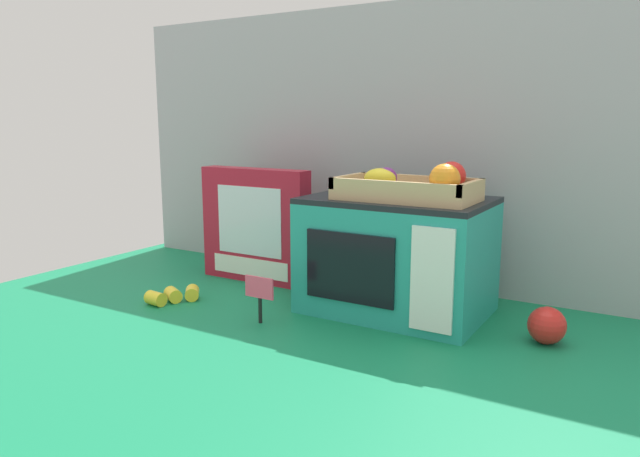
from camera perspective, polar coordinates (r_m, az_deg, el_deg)
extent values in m
plane|color=#147A4C|center=(1.41, 2.94, -6.91)|extent=(1.70, 1.70, 0.00)
cube|color=#A0A3A8|center=(1.53, 6.81, 7.88)|extent=(1.61, 0.03, 0.70)
cube|color=teal|center=(1.31, 7.43, -2.81)|extent=(0.39, 0.26, 0.24)
cube|color=black|center=(1.28, 7.57, 2.72)|extent=(0.39, 0.26, 0.01)
cube|color=black|center=(1.21, 2.85, -3.84)|extent=(0.20, 0.01, 0.15)
cube|color=white|center=(1.14, 10.77, -4.92)|extent=(0.08, 0.01, 0.20)
cube|color=tan|center=(1.25, 8.33, 3.25)|extent=(0.29, 0.15, 0.02)
cube|color=tan|center=(1.18, 7.02, 4.00)|extent=(0.29, 0.01, 0.02)
cube|color=tan|center=(1.31, 9.56, 4.58)|extent=(0.29, 0.01, 0.02)
cube|color=tan|center=(1.30, 2.76, 4.68)|extent=(0.01, 0.15, 0.02)
cube|color=tan|center=(1.20, 14.43, 3.85)|extent=(0.01, 0.15, 0.02)
sphere|color=orange|center=(1.17, 11.97, 4.70)|extent=(0.06, 0.06, 0.06)
sphere|color=#72287F|center=(1.25, 6.43, 4.86)|extent=(0.05, 0.05, 0.05)
sphere|color=red|center=(1.24, 12.58, 4.99)|extent=(0.06, 0.06, 0.06)
ellipsoid|color=yellow|center=(1.24, 5.81, 4.82)|extent=(0.07, 0.05, 0.04)
cube|color=#B2192D|center=(1.55, -6.27, 0.32)|extent=(0.31, 0.05, 0.30)
cube|color=silver|center=(1.52, -6.92, 0.70)|extent=(0.20, 0.00, 0.18)
cube|color=white|center=(1.55, -6.82, -3.73)|extent=(0.24, 0.00, 0.05)
cylinder|color=black|center=(1.25, -5.80, -7.86)|extent=(0.01, 0.01, 0.06)
cube|color=#F44C6B|center=(1.23, -5.90, -5.69)|extent=(0.07, 0.00, 0.05)
cylinder|color=yellow|center=(1.44, -12.26, -6.10)|extent=(0.05, 0.06, 0.03)
cylinder|color=yellow|center=(1.43, -14.02, -6.23)|extent=(0.05, 0.05, 0.03)
cylinder|color=yellow|center=(1.41, -15.61, -6.54)|extent=(0.05, 0.04, 0.03)
sphere|color=red|center=(1.21, 21.08, -8.73)|extent=(0.07, 0.07, 0.07)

